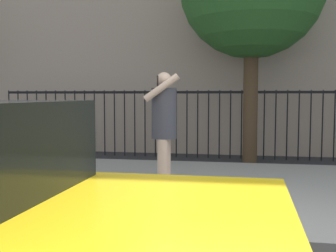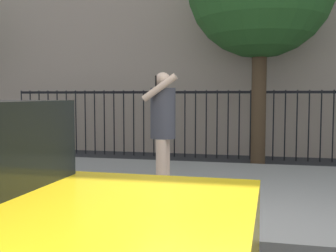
% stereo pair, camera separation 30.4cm
% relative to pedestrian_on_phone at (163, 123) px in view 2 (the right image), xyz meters
% --- Properties ---
extents(sidewalk, '(28.00, 4.40, 0.15)m').
position_rel_pedestrian_on_phone_xyz_m(sidewalk, '(1.15, 0.51, -1.03)').
color(sidewalk, gray).
rests_on(sidewalk, ground).
extents(iron_fence, '(12.03, 0.04, 1.60)m').
position_rel_pedestrian_on_phone_xyz_m(iron_fence, '(1.15, 4.21, -0.08)').
color(iron_fence, black).
rests_on(iron_fence, ground).
extents(pedestrian_on_phone, '(0.48, 0.65, 1.64)m').
position_rel_pedestrian_on_phone_xyz_m(pedestrian_on_phone, '(0.00, 0.00, 0.00)').
color(pedestrian_on_phone, beige).
rests_on(pedestrian_on_phone, sidewalk).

